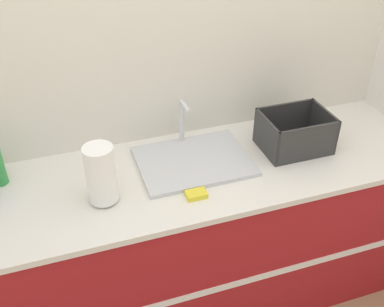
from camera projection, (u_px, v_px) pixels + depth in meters
wall_back at (161, 61)px, 2.16m from camera, size 4.88×0.06×2.60m
counter_cabinet at (186, 240)px, 2.36m from camera, size 2.51×0.70×0.90m
sink at (193, 159)px, 2.16m from camera, size 0.53×0.40×0.25m
paper_towel_roll at (101, 175)px, 1.86m from camera, size 0.13×0.13×0.27m
dish_rack at (294, 135)px, 2.23m from camera, size 0.33×0.25×0.19m
sponge at (196, 194)px, 1.95m from camera, size 0.09×0.06×0.02m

